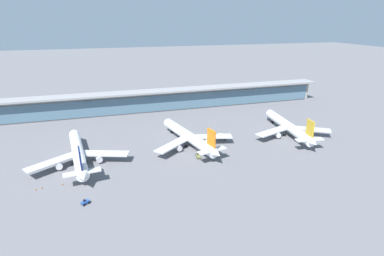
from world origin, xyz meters
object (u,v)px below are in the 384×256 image
Objects in this scene: airliner_right_stand at (289,127)px; safety_cone_delta at (36,189)px; airliner_centre_stand at (189,137)px; safety_cone_bravo at (79,179)px; service_truck_mid_apron_olive at (198,156)px; service_truck_under_wing_white at (221,136)px; safety_cone_alpha at (42,188)px; safety_cone_charlie at (63,184)px; airliner_left_stand at (78,153)px; service_truck_near_nose_blue at (85,202)px.

airliner_right_stand is 83.64× the size of safety_cone_delta.
safety_cone_bravo is (-53.99, -21.30, -4.59)m from airliner_centre_stand.
service_truck_mid_apron_olive is 9.90× the size of safety_cone_delta.
safety_cone_alpha is (-86.51, -27.17, -1.37)m from service_truck_under_wing_white.
safety_cone_charlie is (-59.98, -23.19, -4.59)m from airliner_centre_stand.
safety_cone_charlie is at bearing -169.63° from airliner_right_stand.
airliner_right_stand is at bearing -6.76° from service_truck_under_wing_white.
airliner_right_stand is 130.36m from safety_cone_delta.
safety_cone_bravo is 6.28m from safety_cone_charlie.
safety_cone_charlie is at bearing 5.63° from safety_cone_alpha.
airliner_centre_stand is 8.37× the size of service_truck_mid_apron_olive.
airliner_centre_stand reaches higher than service_truck_mid_apron_olive.
service_truck_under_wing_white is 26.06m from service_truck_mid_apron_olive.
airliner_right_stand is 83.64× the size of safety_cone_bravo.
airliner_left_stand is 55.65m from service_truck_mid_apron_olive.
airliner_left_stand is 19.99m from safety_cone_charlie.
safety_cone_delta is at bearing -172.46° from safety_cone_charlie.
airliner_centre_stand is 15.28m from service_truck_mid_apron_olive.
safety_cone_charlie is at bearing -106.62° from airliner_left_stand.
safety_cone_delta is at bearing -127.15° from airliner_left_stand.
airliner_right_stand is 83.64× the size of safety_cone_charlie.
service_truck_under_wing_white reaches higher than safety_cone_charlie.
service_truck_under_wing_white is at bearing 6.06° from airliner_left_stand.
service_truck_mid_apron_olive is (0.15, -14.72, -4.10)m from airliner_centre_stand.
airliner_right_stand reaches higher than safety_cone_bravo.
service_truck_near_nose_blue is 4.75× the size of safety_cone_charlie.
airliner_right_stand is at bearing 10.09° from safety_cone_alpha.
safety_cone_alpha is 2.05m from safety_cone_delta.
service_truck_mid_apron_olive is (54.56, -10.17, -4.10)m from airliner_left_stand.
service_truck_under_wing_white is 10.67× the size of safety_cone_alpha.
safety_cone_bravo is at bearing 11.49° from safety_cone_delta.
airliner_left_stand is 17.37m from safety_cone_bravo.
service_truck_near_nose_blue is at bearing -84.07° from airliner_left_stand.
service_truck_near_nose_blue is 4.75× the size of safety_cone_delta.
service_truck_under_wing_white is 1.08× the size of service_truck_mid_apron_olive.
safety_cone_alpha is at bearing -172.24° from service_truck_mid_apron_olive.
service_truck_mid_apron_olive reaches higher than safety_cone_alpha.
airliner_centre_stand is at bearing 90.57° from service_truck_mid_apron_olive.
safety_cone_bravo is 1.00× the size of safety_cone_charlie.
service_truck_under_wing_white is at bearing 18.50° from safety_cone_charlie.
service_truck_near_nose_blue is 4.75× the size of safety_cone_bravo.
airliner_right_stand reaches higher than safety_cone_charlie.
safety_cone_bravo and safety_cone_charlie have the same top height.
safety_cone_alpha is at bearing -124.04° from airliner_left_stand.
service_truck_mid_apron_olive is 54.54m from safety_cone_bravo.
airliner_right_stand is 116.19m from service_truck_near_nose_blue.
service_truck_near_nose_blue is 4.75× the size of safety_cone_alpha.
airliner_centre_stand is 0.99× the size of airliner_right_stand.
airliner_centre_stand reaches higher than service_truck_under_wing_white.
safety_cone_bravo is (-112.74, -19.83, -4.59)m from airliner_right_stand.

